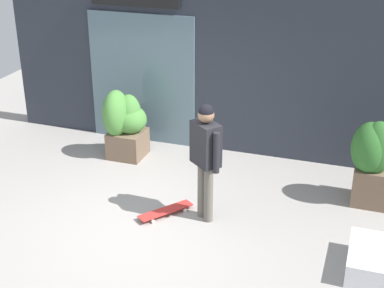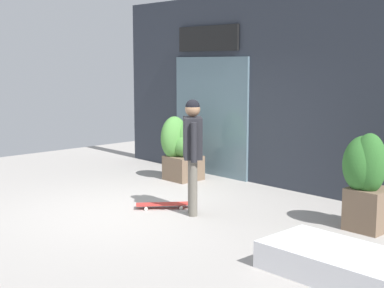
{
  "view_description": "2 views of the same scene",
  "coord_description": "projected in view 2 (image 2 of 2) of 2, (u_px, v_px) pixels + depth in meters",
  "views": [
    {
      "loc": [
        2.81,
        -6.16,
        4.28
      ],
      "look_at": [
        0.46,
        0.75,
        1.0
      ],
      "focal_mm": 53.34,
      "sensor_mm": 36.0,
      "label": 1
    },
    {
      "loc": [
        6.53,
        -4.94,
        2.25
      ],
      "look_at": [
        0.46,
        0.75,
        1.0
      ],
      "focal_mm": 51.41,
      "sensor_mm": 36.0,
      "label": 2
    }
  ],
  "objects": [
    {
      "name": "planter_box_left",
      "position": [
        182.0,
        147.0,
        10.51
      ],
      "size": [
        0.69,
        0.71,
        1.22
      ],
      "color": "brown",
      "rests_on": "ground_plane"
    },
    {
      "name": "planter_box_right",
      "position": [
        367.0,
        177.0,
        7.32
      ],
      "size": [
        0.6,
        0.65,
        1.33
      ],
      "color": "brown",
      "rests_on": "ground_plane"
    },
    {
      "name": "ground_plane",
      "position": [
        136.0,
        211.0,
        8.38
      ],
      "size": [
        12.0,
        12.0,
        0.0
      ],
      "primitive_type": "plane",
      "color": "#9E9993"
    },
    {
      "name": "skateboard",
      "position": [
        163.0,
        204.0,
        8.52
      ],
      "size": [
        0.65,
        0.78,
        0.08
      ],
      "rotation": [
        0.0,
        0.0,
        -2.22
      ],
      "color": "red",
      "rests_on": "ground_plane"
    },
    {
      "name": "snow_ledge",
      "position": [
        337.0,
        262.0,
        5.81
      ],
      "size": [
        1.56,
        0.9,
        0.3
      ],
      "primitive_type": "cube",
      "color": "white",
      "rests_on": "ground_plane"
    },
    {
      "name": "skateboarder",
      "position": [
        193.0,
        145.0,
        8.03
      ],
      "size": [
        0.49,
        0.46,
        1.71
      ],
      "rotation": [
        0.0,
        0.0,
        -2.26
      ],
      "color": "#666056",
      "rests_on": "ground_plane"
    },
    {
      "name": "building_facade",
      "position": [
        259.0,
        90.0,
        10.15
      ],
      "size": [
        7.44,
        0.31,
        3.52
      ],
      "color": "#2D333D",
      "rests_on": "ground_plane"
    }
  ]
}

